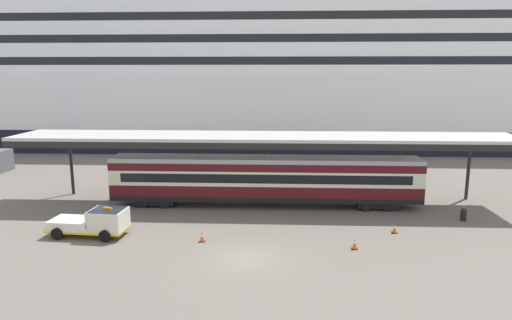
% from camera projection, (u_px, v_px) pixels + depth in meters
% --- Properties ---
extents(ground_plane, '(400.00, 400.00, 0.00)m').
position_uv_depth(ground_plane, '(246.00, 259.00, 26.11)').
color(ground_plane, '#686059').
extents(cruise_ship, '(164.29, 28.41, 34.88)m').
position_uv_depth(cruise_ship, '(231.00, 69.00, 71.59)').
color(cruise_ship, black).
rests_on(cruise_ship, ground).
extents(platform_canopy, '(40.98, 5.49, 5.86)m').
position_uv_depth(platform_canopy, '(265.00, 139.00, 36.12)').
color(platform_canopy, '#BBBBBB').
rests_on(platform_canopy, ground).
extents(train_carriage, '(25.14, 2.81, 4.11)m').
position_uv_depth(train_carriage, '(265.00, 179.00, 36.30)').
color(train_carriage, black).
rests_on(train_carriage, ground).
extents(service_truck, '(5.35, 2.58, 2.02)m').
position_uv_depth(service_truck, '(95.00, 222.00, 29.71)').
color(service_truck, silver).
rests_on(service_truck, ground).
extents(traffic_cone_near, '(0.36, 0.36, 0.68)m').
position_uv_depth(traffic_cone_near, '(395.00, 228.00, 30.36)').
color(traffic_cone_near, black).
rests_on(traffic_cone_near, ground).
extents(traffic_cone_mid, '(0.36, 0.36, 0.73)m').
position_uv_depth(traffic_cone_mid, '(202.00, 236.00, 28.77)').
color(traffic_cone_mid, black).
rests_on(traffic_cone_mid, ground).
extents(traffic_cone_far, '(0.36, 0.36, 0.75)m').
position_uv_depth(traffic_cone_far, '(355.00, 243.00, 27.54)').
color(traffic_cone_far, black).
rests_on(traffic_cone_far, ground).
extents(quay_bollard, '(0.48, 0.48, 0.96)m').
position_uv_depth(quay_bollard, '(464.00, 214.00, 32.88)').
color(quay_bollard, black).
rests_on(quay_bollard, ground).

